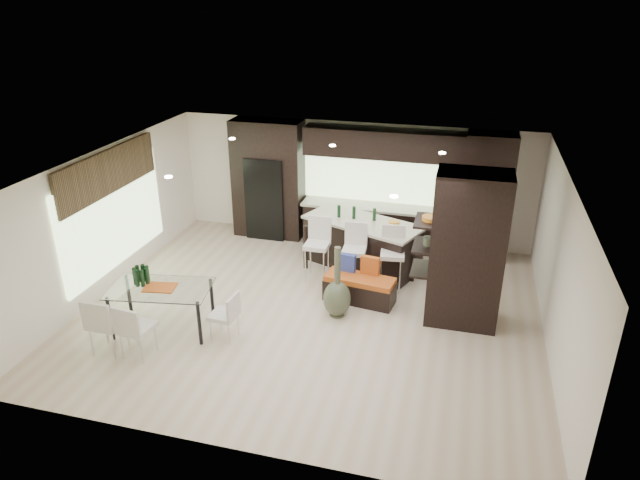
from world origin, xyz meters
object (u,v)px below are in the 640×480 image
(chair_end, at_px, (224,318))
(stool_left, at_px, (317,256))
(stool_mid, at_px, (354,261))
(floor_vase, at_px, (337,282))
(bench, at_px, (360,289))
(chair_near, at_px, (137,331))
(chair_far, at_px, (108,326))
(stool_right, at_px, (392,265))
(kitchen_island, at_px, (362,244))
(dining_table, at_px, (163,309))

(chair_end, bearing_deg, stool_left, -17.13)
(stool_mid, xyz_separation_m, floor_vase, (-0.05, -1.22, 0.17))
(bench, relative_size, floor_vase, 0.97)
(stool_mid, bearing_deg, chair_near, -133.81)
(stool_mid, height_order, bench, stool_mid)
(bench, distance_m, chair_far, 4.40)
(stool_left, height_order, chair_near, stool_left)
(stool_right, xyz_separation_m, floor_vase, (-0.79, -1.22, 0.16))
(chair_near, bearing_deg, chair_end, 41.00)
(kitchen_island, relative_size, floor_vase, 1.81)
(stool_mid, relative_size, bench, 0.77)
(dining_table, bearing_deg, stool_left, 40.10)
(kitchen_island, xyz_separation_m, floor_vase, (-0.05, -2.06, 0.16))
(chair_far, bearing_deg, bench, 35.89)
(kitchen_island, height_order, dining_table, kitchen_island)
(stool_left, bearing_deg, chair_end, -110.93)
(stool_mid, xyz_separation_m, stool_right, (0.74, -0.00, 0.01))
(kitchen_island, relative_size, bench, 1.86)
(stool_left, xyz_separation_m, dining_table, (-2.05, -2.41, -0.12))
(stool_mid, bearing_deg, kitchen_island, 87.27)
(stool_left, xyz_separation_m, bench, (0.98, -0.62, -0.27))
(chair_far, bearing_deg, dining_table, 56.75)
(chair_end, bearing_deg, floor_vase, -49.67)
(dining_table, bearing_deg, bench, 21.07)
(chair_end, bearing_deg, chair_far, 119.98)
(stool_left, distance_m, stool_mid, 0.74)
(stool_mid, distance_m, bench, 0.72)
(kitchen_island, bearing_deg, chair_near, -103.20)
(stool_left, bearing_deg, kitchen_island, 49.13)
(chair_near, bearing_deg, stool_right, 48.16)
(kitchen_island, bearing_deg, bench, -59.11)
(stool_left, bearing_deg, chair_near, -122.46)
(kitchen_island, xyz_separation_m, chair_far, (-3.31, -4.05, -0.04))
(stool_right, xyz_separation_m, chair_far, (-4.05, -3.21, -0.05))
(chair_far, bearing_deg, chair_near, 1.17)
(stool_mid, bearing_deg, stool_right, -2.94)
(stool_mid, relative_size, chair_far, 1.09)
(stool_mid, bearing_deg, dining_table, -141.81)
(stool_right, xyz_separation_m, bench, (-0.50, -0.62, -0.26))
(stool_mid, relative_size, floor_vase, 0.75)
(floor_vase, height_order, chair_near, floor_vase)
(floor_vase, distance_m, chair_end, 2.04)
(bench, relative_size, chair_near, 1.48)
(kitchen_island, height_order, bench, kitchen_island)
(kitchen_island, xyz_separation_m, dining_table, (-2.79, -3.26, -0.10))
(dining_table, distance_m, chair_end, 1.12)
(bench, distance_m, dining_table, 3.53)
(stool_left, xyz_separation_m, chair_far, (-2.57, -3.20, -0.06))
(bench, bearing_deg, dining_table, -141.42)
(kitchen_island, distance_m, stool_right, 1.12)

